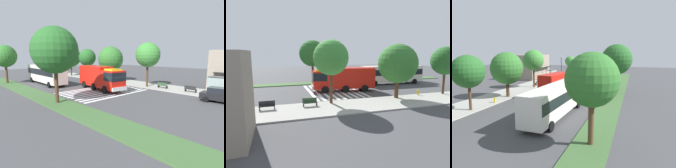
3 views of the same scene
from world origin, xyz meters
The scene contains 14 objects.
ground_plane centered at (0.00, 0.00, 0.00)m, with size 120.00×120.00×0.00m, color #424244.
sidewalk centered at (0.00, 9.34, 0.07)m, with size 60.00×5.45×0.14m, color #9E9B93.
median_strip centered at (0.00, -8.11, 0.07)m, with size 60.00×3.00×0.14m, color #3D6033.
crosswalk centered at (-2.16, 0.00, 0.01)m, with size 7.65×11.90×0.01m.
fire_truck centered at (-3.46, 0.76, 2.03)m, with size 9.89×3.70×3.63m.
transit_bus centered at (-14.84, -2.98, 2.07)m, with size 12.05×3.14×3.48m.
bench_near_shelter centered at (7.32, 8.18, 0.59)m, with size 1.60×0.50×0.90m.
bench_west_of_shelter centered at (2.89, 8.18, 0.59)m, with size 1.60×0.50×0.90m.
sidewalk_tree_west centered at (-16.32, 7.61, 4.82)m, with size 3.94×3.94×6.67m.
sidewalk_tree_center centered at (-8.54, 7.61, 4.56)m, with size 4.99×4.99×6.94m.
sidewalk_tree_east centered at (0.30, 7.61, 5.38)m, with size 4.03×4.03×7.28m.
median_tree_far_west centered at (-20.59, -8.11, 5.15)m, with size 4.14×4.14×7.11m.
median_tree_west centered at (-0.53, -8.11, 5.82)m, with size 5.01×5.01×8.20m.
fire_hydrant centered at (-12.40, 7.11, 0.49)m, with size 0.28×0.28×0.70m, color gold.
Camera 2 is at (6.31, 28.61, 5.94)m, focal length 30.85 mm.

